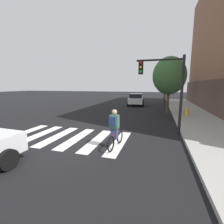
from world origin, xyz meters
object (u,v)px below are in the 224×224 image
(cyclist, at_px, (115,129))
(fire_hydrant, at_px, (187,112))
(sedan_mid, at_px, (136,99))
(traffic_light_near, at_px, (166,82))
(street_tree_near, at_px, (169,76))
(street_tree_mid, at_px, (166,74))

(cyclist, height_order, fire_hydrant, cyclist)
(sedan_mid, relative_size, traffic_light_near, 1.10)
(street_tree_near, bearing_deg, cyclist, -105.39)
(sedan_mid, xyz_separation_m, street_tree_near, (3.81, -6.26, 2.71))
(cyclist, distance_m, street_tree_near, 9.89)
(cyclist, relative_size, traffic_light_near, 0.41)
(fire_hydrant, bearing_deg, sedan_mid, 124.72)
(sedan_mid, bearing_deg, street_tree_near, -58.65)
(cyclist, distance_m, street_tree_mid, 18.58)
(sedan_mid, relative_size, fire_hydrant, 5.94)
(cyclist, distance_m, fire_hydrant, 8.78)
(cyclist, bearing_deg, fire_hydrant, 62.88)
(fire_hydrant, relative_size, street_tree_near, 0.15)
(cyclist, xyz_separation_m, street_tree_near, (2.53, 9.18, 2.67))
(sedan_mid, height_order, street_tree_mid, street_tree_mid)
(traffic_light_near, relative_size, street_tree_mid, 0.67)
(traffic_light_near, xyz_separation_m, fire_hydrant, (1.97, 4.99, -2.33))
(cyclist, bearing_deg, traffic_light_near, 54.31)
(traffic_light_near, height_order, street_tree_mid, street_tree_mid)
(street_tree_mid, bearing_deg, fire_hydrant, -81.65)
(sedan_mid, distance_m, fire_hydrant, 9.29)
(cyclist, height_order, street_tree_mid, street_tree_mid)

